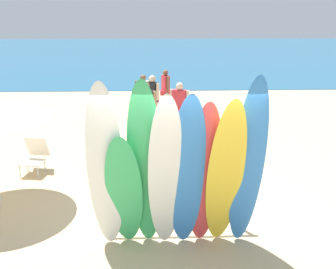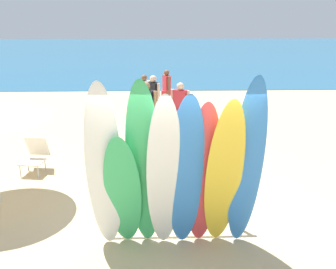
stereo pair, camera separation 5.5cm
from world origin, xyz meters
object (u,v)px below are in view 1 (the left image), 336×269
object	(u,v)px
surfboard_white_0	(105,170)
surfboard_yellow_6	(225,177)
surfboard_blue_4	(187,175)
surfboard_rack	(173,204)
beachgoer_near_rack	(143,93)
beachgoer_strolling	(179,105)
surfboard_white_3	(166,176)
beachgoer_photographing	(165,87)
surfboard_blue_7	(248,166)
beach_chair_red	(35,154)
beachgoer_midbeach	(152,96)
beachgoer_by_water	(146,108)
surfboard_green_1	(124,193)
surfboard_green_2	(145,168)
surfboard_red_5	(204,177)

from	to	relation	value
surfboard_white_0	surfboard_yellow_6	bearing A→B (deg)	-2.40
surfboard_blue_4	surfboard_yellow_6	distance (m)	0.55
surfboard_rack	beachgoer_near_rack	distance (m)	7.49
beachgoer_strolling	beachgoer_near_rack	size ratio (longest dim) A/B	1.05
surfboard_white_3	beachgoer_photographing	distance (m)	9.05
surfboard_blue_7	beachgoer_photographing	world-z (taller)	surfboard_blue_7
surfboard_white_3	beachgoer_photographing	world-z (taller)	surfboard_white_3
surfboard_white_3	surfboard_blue_7	world-z (taller)	surfboard_blue_7
beachgoer_strolling	surfboard_white_3	bearing A→B (deg)	110.16
beachgoer_near_rack	beach_chair_red	bearing A→B (deg)	61.89
beachgoer_midbeach	beachgoer_by_water	distance (m)	1.85
beachgoer_midbeach	surfboard_green_1	bearing A→B (deg)	-45.18
surfboard_white_0	surfboard_white_3	size ratio (longest dim) A/B	1.06
surfboard_green_2	beachgoer_near_rack	world-z (taller)	surfboard_green_2
surfboard_white_0	surfboard_blue_4	world-z (taller)	surfboard_white_0
surfboard_yellow_6	beachgoer_midbeach	world-z (taller)	surfboard_yellow_6
surfboard_yellow_6	beachgoer_near_rack	xyz separation A→B (m)	(-1.39, 8.03, -0.37)
beachgoer_strolling	beachgoer_midbeach	bearing A→B (deg)	-30.23
surfboard_red_5	beachgoer_by_water	size ratio (longest dim) A/B	1.42
surfboard_rack	surfboard_green_1	size ratio (longest dim) A/B	1.23
surfboard_red_5	beachgoer_near_rack	xyz separation A→B (m)	(-1.10, 7.96, -0.33)
surfboard_yellow_6	beachgoer_midbeach	distance (m)	7.24
surfboard_green_1	beachgoer_photographing	world-z (taller)	surfboard_green_1
surfboard_blue_4	surfboard_white_3	bearing A→B (deg)	179.50
surfboard_white_3	beach_chair_red	size ratio (longest dim) A/B	3.16
surfboard_white_3	beachgoer_near_rack	distance (m)	8.06
beachgoer_midbeach	beachgoer_near_rack	size ratio (longest dim) A/B	1.07
surfboard_green_1	beachgoer_midbeach	size ratio (longest dim) A/B	1.23
surfboard_blue_4	beachgoer_strolling	xyz separation A→B (m)	(0.28, 5.94, -0.35)
beachgoer_near_rack	beach_chair_red	size ratio (longest dim) A/B	1.85
surfboard_white_0	surfboard_rack	bearing A→B (deg)	26.99
surfboard_white_0	surfboard_blue_4	bearing A→B (deg)	-1.89
surfboard_blue_4	beachgoer_strolling	distance (m)	5.96
surfboard_white_3	beachgoer_by_water	world-z (taller)	surfboard_white_3
surfboard_rack	surfboard_green_2	size ratio (longest dim) A/B	0.89
beachgoer_photographing	beachgoer_strolling	bearing A→B (deg)	-12.82
surfboard_yellow_6	beachgoer_strolling	size ratio (longest dim) A/B	1.60
surfboard_blue_7	surfboard_white_3	bearing A→B (deg)	178.00
surfboard_white_0	surfboard_blue_7	size ratio (longest dim) A/B	0.98
surfboard_green_2	beachgoer_photographing	distance (m)	9.00
surfboard_blue_4	beachgoer_photographing	xyz separation A→B (m)	(-0.04, 9.01, -0.38)
surfboard_green_1	surfboard_green_2	size ratio (longest dim) A/B	0.73
surfboard_rack	beachgoer_midbeach	xyz separation A→B (m)	(-0.35, 6.58, 0.43)
surfboard_red_5	beachgoer_strolling	distance (m)	5.89
beachgoer_photographing	beachgoer_near_rack	size ratio (longest dim) A/B	1.02
beach_chair_red	surfboard_green_1	bearing A→B (deg)	-46.17
surfboard_white_3	surfboard_blue_7	xyz separation A→B (m)	(1.20, 0.04, 0.11)
beachgoer_by_water	surfboard_blue_4	bearing A→B (deg)	122.29
surfboard_blue_4	surfboard_yellow_6	bearing A→B (deg)	-7.04
surfboard_white_3	surfboard_blue_4	size ratio (longest dim) A/B	1.01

